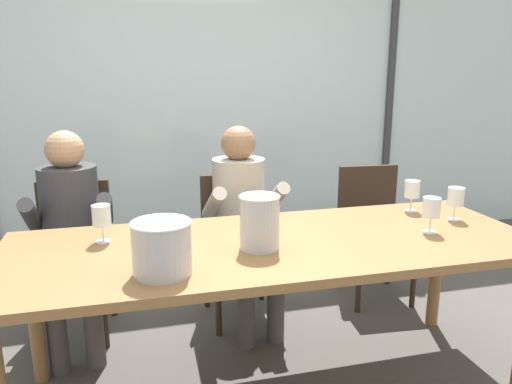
% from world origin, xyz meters
% --- Properties ---
extents(ground, '(14.00, 14.00, 0.00)m').
position_xyz_m(ground, '(0.00, 1.00, 0.00)').
color(ground, '#4C4742').
extents(window_glass_panel, '(7.65, 0.03, 2.60)m').
position_xyz_m(window_glass_panel, '(0.00, 2.11, 1.30)').
color(window_glass_panel, silver).
rests_on(window_glass_panel, ground).
extents(window_mullion_right, '(0.06, 0.06, 2.60)m').
position_xyz_m(window_mullion_right, '(1.72, 2.09, 1.30)').
color(window_mullion_right, '#38383D').
rests_on(window_mullion_right, ground).
extents(hillside_vineyard, '(13.65, 2.40, 2.20)m').
position_xyz_m(hillside_vineyard, '(0.00, 5.53, 1.10)').
color(hillside_vineyard, '#386633').
rests_on(hillside_vineyard, ground).
extents(dining_table, '(2.45, 0.90, 0.76)m').
position_xyz_m(dining_table, '(0.00, 0.00, 0.69)').
color(dining_table, olive).
rests_on(dining_table, ground).
extents(chair_near_curtain, '(0.48, 0.48, 0.89)m').
position_xyz_m(chair_near_curtain, '(-0.98, 0.88, 0.52)').
color(chair_near_curtain, '#332319').
rests_on(chair_near_curtain, ground).
extents(chair_left_of_center, '(0.45, 0.45, 0.89)m').
position_xyz_m(chair_left_of_center, '(0.01, 0.84, 0.52)').
color(chair_left_of_center, '#332319').
rests_on(chair_left_of_center, ground).
extents(chair_center, '(0.47, 0.47, 0.89)m').
position_xyz_m(chair_center, '(0.96, 0.88, 0.52)').
color(chair_center, '#332319').
rests_on(chair_center, ground).
extents(person_charcoal_jacket, '(0.48, 0.62, 1.21)m').
position_xyz_m(person_charcoal_jacket, '(-0.97, 0.72, 0.69)').
color(person_charcoal_jacket, '#38383D').
rests_on(person_charcoal_jacket, ground).
extents(person_beige_jumper, '(0.49, 0.63, 1.21)m').
position_xyz_m(person_beige_jumper, '(0.01, 0.72, 0.69)').
color(person_beige_jumper, '#B7AD9E').
rests_on(person_beige_jumper, ground).
extents(ice_bucket_primary, '(0.24, 0.24, 0.21)m').
position_xyz_m(ice_bucket_primary, '(-0.52, -0.24, 0.87)').
color(ice_bucket_primary, '#B7B7BC').
rests_on(ice_bucket_primary, dining_table).
extents(ice_bucket_secondary, '(0.18, 0.18, 0.24)m').
position_xyz_m(ice_bucket_secondary, '(-0.09, -0.07, 0.89)').
color(ice_bucket_secondary, '#B7B7BC').
rests_on(ice_bucket_secondary, dining_table).
extents(tasting_bowl, '(0.13, 0.13, 0.05)m').
position_xyz_m(tasting_bowl, '(-0.48, 0.25, 0.79)').
color(tasting_bowl, silver).
rests_on(tasting_bowl, dining_table).
extents(wine_glass_by_left_taster, '(0.08, 0.08, 0.17)m').
position_xyz_m(wine_glass_by_left_taster, '(1.01, 0.09, 0.88)').
color(wine_glass_by_left_taster, silver).
rests_on(wine_glass_by_left_taster, dining_table).
extents(wine_glass_near_bucket, '(0.08, 0.08, 0.17)m').
position_xyz_m(wine_glass_near_bucket, '(0.88, 0.29, 0.88)').
color(wine_glass_near_bucket, silver).
rests_on(wine_glass_near_bucket, dining_table).
extents(wine_glass_center_pour, '(0.08, 0.08, 0.17)m').
position_xyz_m(wine_glass_center_pour, '(-0.76, 0.19, 0.88)').
color(wine_glass_center_pour, silver).
rests_on(wine_glass_center_pour, dining_table).
extents(wine_glass_by_right_taster, '(0.08, 0.08, 0.17)m').
position_xyz_m(wine_glass_by_right_taster, '(0.76, -0.06, 0.88)').
color(wine_glass_by_right_taster, silver).
rests_on(wine_glass_by_right_taster, dining_table).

